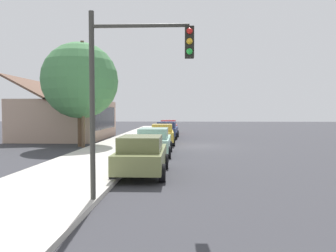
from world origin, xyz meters
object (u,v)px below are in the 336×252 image
object	(u,v)px
car_cherry	(169,127)
shade_tree	(80,81)
utility_pole_wooden	(83,92)
car_navy	(167,130)
fire_hydrant_red	(141,140)
traffic_light_main	(131,76)
car_olive	(142,155)
car_mustard	(162,134)
car_seafoam	(154,141)

from	to	relation	value
car_cherry	shade_tree	bearing A→B (deg)	157.50
utility_pole_wooden	car_navy	bearing A→B (deg)	-33.74
utility_pole_wooden	fire_hydrant_red	xyz separation A→B (m)	(0.99, -4.00, -3.43)
traffic_light_main	utility_pole_wooden	bearing A→B (deg)	22.39
car_olive	car_mustard	bearing A→B (deg)	-0.78
car_seafoam	car_mustard	distance (m)	6.02
car_cherry	car_navy	bearing A→B (deg)	-178.51
car_seafoam	shade_tree	bearing A→B (deg)	52.99
car_seafoam	car_mustard	bearing A→B (deg)	-1.46
car_seafoam	utility_pole_wooden	size ratio (longest dim) A/B	0.65
car_seafoam	car_olive	bearing A→B (deg)	179.85
car_seafoam	shade_tree	distance (m)	8.18
car_cherry	traffic_light_main	bearing A→B (deg)	-179.20
shade_tree	utility_pole_wooden	world-z (taller)	shade_tree
car_olive	fire_hydrant_red	distance (m)	10.68
car_navy	fire_hydrant_red	world-z (taller)	car_navy
car_cherry	utility_pole_wooden	bearing A→B (deg)	159.77
car_navy	car_cherry	bearing A→B (deg)	3.18
car_olive	car_cherry	bearing A→B (deg)	-0.60
car_cherry	shade_tree	size ratio (longest dim) A/B	0.64
car_mustard	car_navy	bearing A→B (deg)	-3.81
car_navy	fire_hydrant_red	xyz separation A→B (m)	(-7.32, 1.56, -0.32)
car_mustard	traffic_light_main	xyz separation A→B (m)	(-16.16, -0.20, 2.68)
car_cherry	traffic_light_main	distance (m)	28.34
car_navy	traffic_light_main	xyz separation A→B (m)	(-22.06, -0.10, 2.67)
car_navy	traffic_light_main	bearing A→B (deg)	-177.70
car_mustard	fire_hydrant_red	distance (m)	2.06
car_olive	car_mustard	distance (m)	12.01
car_cherry	shade_tree	xyz separation A→B (m)	(-13.82, 5.82, 3.97)
car_seafoam	traffic_light_main	world-z (taller)	traffic_light_main
car_navy	traffic_light_main	world-z (taller)	traffic_light_main
car_mustard	car_cherry	world-z (taller)	same
car_mustard	car_cherry	bearing A→B (deg)	-2.73
car_mustard	traffic_light_main	bearing A→B (deg)	177.88
traffic_light_main	fire_hydrant_red	world-z (taller)	traffic_light_main
car_olive	traffic_light_main	xyz separation A→B (m)	(-4.15, -0.26, 2.68)
car_olive	car_navy	xyz separation A→B (m)	(17.91, -0.15, 0.00)
car_seafoam	shade_tree	size ratio (longest dim) A/B	0.64
car_olive	traffic_light_main	world-z (taller)	traffic_light_main
car_cherry	fire_hydrant_red	size ratio (longest dim) A/B	6.81
car_navy	shade_tree	bearing A→B (deg)	144.24
traffic_light_main	utility_pole_wooden	world-z (taller)	utility_pole_wooden
car_mustard	car_cherry	xyz separation A→B (m)	(12.06, 0.02, 0.00)
utility_pole_wooden	car_olive	bearing A→B (deg)	-150.61
shade_tree	car_olive	bearing A→B (deg)	-150.50
car_seafoam	car_cherry	distance (m)	18.07
traffic_light_main	fire_hydrant_red	distance (m)	15.13
shade_tree	utility_pole_wooden	size ratio (longest dim) A/B	1.01
car_mustard	utility_pole_wooden	world-z (taller)	utility_pole_wooden
car_navy	shade_tree	world-z (taller)	shade_tree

